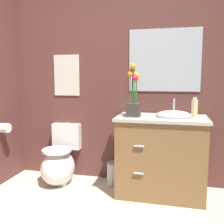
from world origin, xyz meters
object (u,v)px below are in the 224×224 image
object	(u,v)px
wall_poster	(67,75)
toilet_paper_roll	(5,128)
flower_vase	(134,98)
wall_mirror	(164,60)
soap_bottle	(195,108)
vanity_cabinet	(161,155)
trash_bin	(115,174)
toilet	(60,163)

from	to	relation	value
wall_poster	toilet_paper_roll	distance (m)	0.96
flower_vase	toilet_paper_roll	distance (m)	1.53
wall_mirror	soap_bottle	bearing A→B (deg)	-38.33
flower_vase	toilet_paper_roll	bearing A→B (deg)	-175.35
vanity_cabinet	wall_poster	size ratio (longest dim) A/B	2.05
vanity_cabinet	soap_bottle	size ratio (longest dim) A/B	5.02
vanity_cabinet	trash_bin	xyz separation A→B (m)	(-0.54, 0.11, -0.30)
soap_bottle	toilet_paper_roll	bearing A→B (deg)	-174.43
flower_vase	wall_poster	bearing A→B (deg)	159.03
trash_bin	toilet_paper_roll	bearing A→B (deg)	-167.22
toilet	trash_bin	world-z (taller)	toilet
vanity_cabinet	soap_bottle	bearing A→B (deg)	6.16
vanity_cabinet	wall_mirror	bearing A→B (deg)	90.54
vanity_cabinet	toilet_paper_roll	distance (m)	1.80
flower_vase	toilet_paper_roll	xyz separation A→B (m)	(-1.48, -0.12, -0.36)
trash_bin	flower_vase	bearing A→B (deg)	-34.00
flower_vase	soap_bottle	xyz separation A→B (m)	(0.62, 0.08, -0.10)
soap_bottle	flower_vase	bearing A→B (deg)	-172.22
soap_bottle	toilet_paper_roll	world-z (taller)	soap_bottle
vanity_cabinet	trash_bin	distance (m)	0.62
toilet	soap_bottle	bearing A→B (deg)	0.33
flower_vase	vanity_cabinet	bearing A→B (deg)	9.53
vanity_cabinet	wall_poster	bearing A→B (deg)	166.16
vanity_cabinet	soap_bottle	xyz separation A→B (m)	(0.32, 0.04, 0.51)
wall_poster	soap_bottle	bearing A→B (deg)	-9.68
flower_vase	wall_mirror	xyz separation A→B (m)	(0.29, 0.34, 0.41)
soap_bottle	wall_poster	bearing A→B (deg)	170.32
wall_poster	toilet	bearing A→B (deg)	-90.00
wall_mirror	toilet_paper_roll	distance (m)	1.99
vanity_cabinet	flower_vase	distance (m)	0.68
toilet_paper_roll	vanity_cabinet	bearing A→B (deg)	5.47
vanity_cabinet	wall_mirror	world-z (taller)	wall_mirror
soap_bottle	trash_bin	size ratio (longest dim) A/B	0.75
toilet	toilet_paper_roll	distance (m)	0.75
toilet	wall_mirror	distance (m)	1.72
toilet	flower_vase	bearing A→B (deg)	-4.85
flower_vase	trash_bin	size ratio (longest dim) A/B	2.03
trash_bin	wall_poster	distance (m)	1.34
toilet_paper_roll	wall_poster	bearing A→B (deg)	38.52
flower_vase	trash_bin	distance (m)	0.95
toilet	vanity_cabinet	bearing A→B (deg)	-1.27
flower_vase	trash_bin	bearing A→B (deg)	146.00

